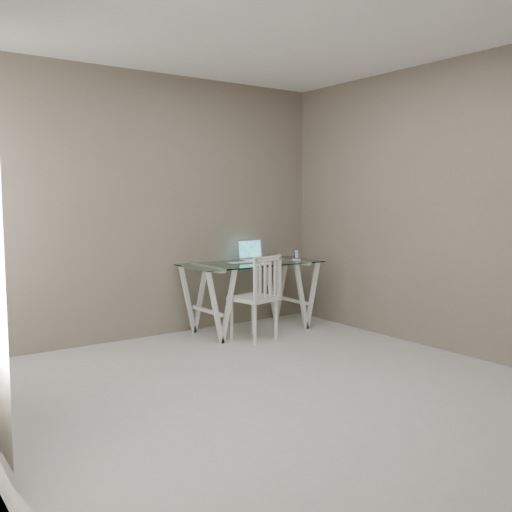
% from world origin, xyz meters
% --- Properties ---
extents(room, '(4.50, 4.52, 2.71)m').
position_xyz_m(room, '(-0.06, 0.02, 1.72)').
color(room, '#ADAAA5').
rests_on(room, ground).
extents(desk, '(1.50, 0.70, 0.75)m').
position_xyz_m(desk, '(0.97, 1.85, 0.38)').
color(desk, silver).
rests_on(desk, ground).
extents(chair, '(0.47, 0.47, 0.87)m').
position_xyz_m(chair, '(0.78, 1.45, 0.48)').
color(chair, silver).
rests_on(chair, ground).
extents(laptop, '(0.32, 0.26, 0.23)m').
position_xyz_m(laptop, '(1.11, 2.00, 0.80)').
color(laptop, silver).
rests_on(laptop, desk).
extents(keyboard, '(0.31, 0.13, 0.01)m').
position_xyz_m(keyboard, '(0.85, 1.87, 0.75)').
color(keyboard, silver).
rests_on(keyboard, desk).
extents(mouse, '(0.11, 0.06, 0.03)m').
position_xyz_m(mouse, '(0.94, 1.56, 0.76)').
color(mouse, white).
rests_on(mouse, desk).
extents(phone_dock, '(0.06, 0.06, 0.12)m').
position_xyz_m(phone_dock, '(1.52, 1.76, 0.78)').
color(phone_dock, white).
rests_on(phone_dock, desk).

